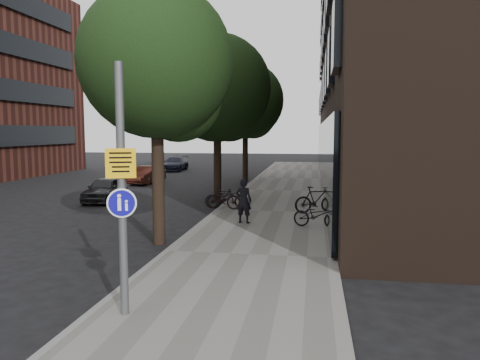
% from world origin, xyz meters
% --- Properties ---
extents(ground, '(120.00, 120.00, 0.00)m').
position_xyz_m(ground, '(0.00, 0.00, 0.00)').
color(ground, black).
rests_on(ground, ground).
extents(sidewalk, '(4.50, 60.00, 0.12)m').
position_xyz_m(sidewalk, '(0.25, 10.00, 0.06)').
color(sidewalk, slate).
rests_on(sidewalk, ground).
extents(curb_edge, '(0.15, 60.00, 0.13)m').
position_xyz_m(curb_edge, '(-2.00, 10.00, 0.07)').
color(curb_edge, slate).
rests_on(curb_edge, ground).
extents(building_right_dark_brick, '(12.00, 40.00, 18.00)m').
position_xyz_m(building_right_dark_brick, '(8.50, 22.00, 9.00)').
color(building_right_dark_brick, black).
rests_on(building_right_dark_brick, ground).
extents(street_tree_near, '(4.40, 4.40, 7.50)m').
position_xyz_m(street_tree_near, '(-2.53, 4.64, 5.11)').
color(street_tree_near, black).
rests_on(street_tree_near, ground).
extents(street_tree_mid, '(5.00, 5.00, 7.80)m').
position_xyz_m(street_tree_mid, '(-2.53, 13.14, 5.11)').
color(street_tree_mid, black).
rests_on(street_tree_mid, ground).
extents(street_tree_far, '(5.00, 5.00, 7.80)m').
position_xyz_m(street_tree_far, '(-2.53, 22.14, 5.11)').
color(street_tree_far, black).
rests_on(street_tree_far, ground).
extents(signpost, '(0.48, 0.19, 4.36)m').
position_xyz_m(signpost, '(-1.37, -0.98, 2.32)').
color(signpost, '#595B5E').
rests_on(signpost, sidewalk).
extents(pedestrian, '(0.62, 0.46, 1.56)m').
position_xyz_m(pedestrian, '(-0.52, 7.44, 0.90)').
color(pedestrian, black).
rests_on(pedestrian, sidewalk).
extents(parked_bike_facade_near, '(1.70, 1.02, 0.84)m').
position_xyz_m(parked_bike_facade_near, '(2.00, 7.02, 0.54)').
color(parked_bike_facade_near, black).
rests_on(parked_bike_facade_near, sidewalk).
extents(parked_bike_facade_far, '(1.81, 1.04, 1.05)m').
position_xyz_m(parked_bike_facade_far, '(2.00, 9.81, 0.65)').
color(parked_bike_facade_far, black).
rests_on(parked_bike_facade_far, sidewalk).
extents(parked_bike_curb_near, '(1.79, 0.85, 0.90)m').
position_xyz_m(parked_bike_curb_near, '(-1.62, 10.33, 0.57)').
color(parked_bike_curb_near, black).
rests_on(parked_bike_curb_near, sidewalk).
extents(parked_bike_curb_far, '(1.56, 0.57, 0.92)m').
position_xyz_m(parked_bike_curb_far, '(-1.80, 10.15, 0.58)').
color(parked_bike_curb_far, black).
rests_on(parked_bike_curb_far, sidewalk).
extents(parked_car_near, '(1.64, 3.49, 1.15)m').
position_xyz_m(parked_car_near, '(-7.85, 12.14, 0.58)').
color(parked_car_near, black).
rests_on(parked_car_near, ground).
extents(parked_car_mid, '(1.53, 3.45, 1.10)m').
position_xyz_m(parked_car_mid, '(-8.54, 19.59, 0.55)').
color(parked_car_mid, '#501F17').
rests_on(parked_car_mid, ground).
extents(parked_car_far, '(1.75, 4.06, 1.16)m').
position_xyz_m(parked_car_far, '(-9.66, 29.35, 0.58)').
color(parked_car_far, black).
rests_on(parked_car_far, ground).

